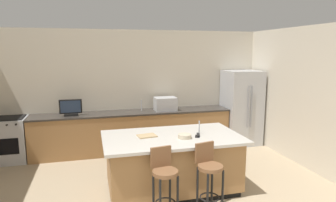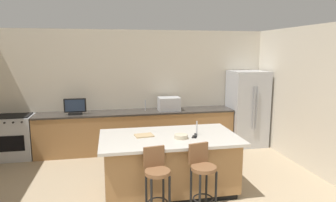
{
  "view_description": "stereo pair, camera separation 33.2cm",
  "coord_description": "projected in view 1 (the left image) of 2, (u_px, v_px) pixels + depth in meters",
  "views": [
    {
      "loc": [
        -0.94,
        -1.91,
        2.23
      ],
      "look_at": [
        0.4,
        3.17,
        1.34
      ],
      "focal_mm": 31.63,
      "sensor_mm": 36.0,
      "label": 1
    },
    {
      "loc": [
        -0.62,
        -1.99,
        2.23
      ],
      "look_at": [
        0.4,
        3.17,
        1.34
      ],
      "focal_mm": 31.63,
      "sensor_mm": 36.0,
      "label": 2
    }
  ],
  "objects": [
    {
      "name": "wall_back",
      "position": [
        133.0,
        89.0,
        6.84
      ],
      "size": [
        6.54,
        0.12,
        2.7
      ],
      "primitive_type": "cube",
      "color": "beige",
      "rests_on": "ground_plane"
    },
    {
      "name": "wall_right",
      "position": [
        323.0,
        101.0,
        5.29
      ],
      "size": [
        0.12,
        5.26,
        2.7
      ],
      "primitive_type": "cube",
      "color": "beige",
      "rests_on": "ground_plane"
    },
    {
      "name": "counter_back",
      "position": [
        134.0,
        131.0,
        6.61
      ],
      "size": [
        4.37,
        0.62,
        0.9
      ],
      "color": "#9E7042",
      "rests_on": "ground_plane"
    },
    {
      "name": "kitchen_island",
      "position": [
        172.0,
        163.0,
        4.74
      ],
      "size": [
        2.17,
        1.25,
        0.9
      ],
      "color": "black",
      "rests_on": "ground_plane"
    },
    {
      "name": "refrigerator",
      "position": [
        241.0,
        107.0,
        7.13
      ],
      "size": [
        0.82,
        0.78,
        1.77
      ],
      "color": "#B7BABF",
      "rests_on": "ground_plane"
    },
    {
      "name": "range_oven",
      "position": [
        8.0,
        140.0,
        5.97
      ],
      "size": [
        0.72,
        0.63,
        0.92
      ],
      "color": "#B7BABF",
      "rests_on": "ground_plane"
    },
    {
      "name": "microwave",
      "position": [
        165.0,
        104.0,
        6.7
      ],
      "size": [
        0.48,
        0.36,
        0.3
      ],
      "primitive_type": "cube",
      "color": "#B7BABF",
      "rests_on": "counter_back"
    },
    {
      "name": "tv_monitor",
      "position": [
        71.0,
        108.0,
        6.13
      ],
      "size": [
        0.45,
        0.16,
        0.34
      ],
      "color": "black",
      "rests_on": "counter_back"
    },
    {
      "name": "sink_faucet_back",
      "position": [
        142.0,
        105.0,
        6.66
      ],
      "size": [
        0.02,
        0.02,
        0.24
      ],
      "primitive_type": "cylinder",
      "color": "#B2B2B7",
      "rests_on": "counter_back"
    },
    {
      "name": "sink_faucet_island",
      "position": [
        199.0,
        127.0,
        4.76
      ],
      "size": [
        0.02,
        0.02,
        0.22
      ],
      "primitive_type": "cylinder",
      "color": "#B2B2B7",
      "rests_on": "kitchen_island"
    },
    {
      "name": "bar_stool_left",
      "position": [
        164.0,
        177.0,
        3.9
      ],
      "size": [
        0.34,
        0.36,
        0.97
      ],
      "rotation": [
        0.0,
        0.0,
        0.16
      ],
      "color": "brown",
      "rests_on": "ground_plane"
    },
    {
      "name": "bar_stool_right",
      "position": [
        209.0,
        172.0,
        4.03
      ],
      "size": [
        0.35,
        0.37,
        0.99
      ],
      "rotation": [
        0.0,
        0.0,
        0.22
      ],
      "color": "brown",
      "rests_on": "ground_plane"
    },
    {
      "name": "fruit_bowl",
      "position": [
        185.0,
        136.0,
        4.55
      ],
      "size": [
        0.21,
        0.21,
        0.06
      ],
      "primitive_type": "cylinder",
      "color": "beige",
      "rests_on": "kitchen_island"
    },
    {
      "name": "cell_phone",
      "position": [
        197.0,
        136.0,
        4.64
      ],
      "size": [
        0.12,
        0.17,
        0.01
      ],
      "primitive_type": "cube",
      "rotation": [
        0.0,
        0.0,
        -0.4
      ],
      "color": "black",
      "rests_on": "kitchen_island"
    },
    {
      "name": "tv_remote",
      "position": [
        198.0,
        135.0,
        4.71
      ],
      "size": [
        0.09,
        0.18,
        0.02
      ],
      "primitive_type": "cube",
      "rotation": [
        0.0,
        0.0,
        -0.31
      ],
      "color": "black",
      "rests_on": "kitchen_island"
    },
    {
      "name": "cutting_board",
      "position": [
        147.0,
        136.0,
        4.65
      ],
      "size": [
        0.31,
        0.26,
        0.02
      ],
      "primitive_type": "cube",
      "rotation": [
        0.0,
        0.0,
        0.14
      ],
      "color": "tan",
      "rests_on": "kitchen_island"
    }
  ]
}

